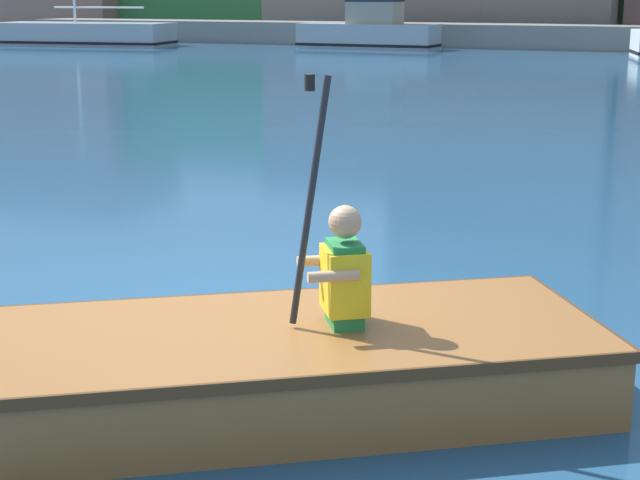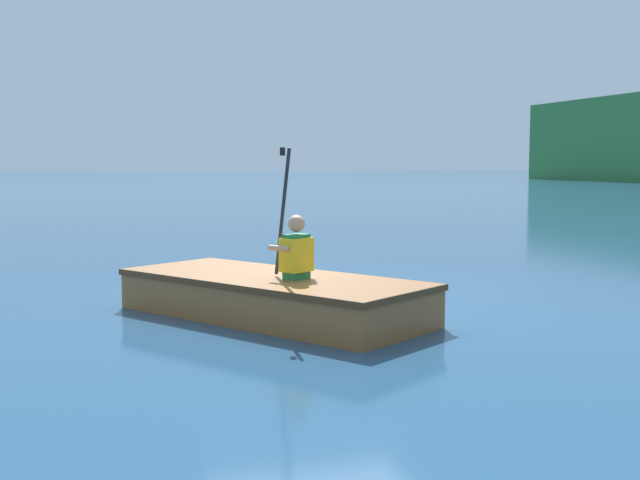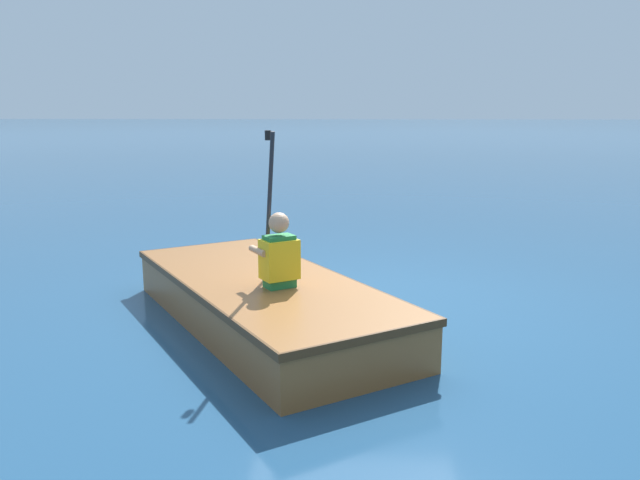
{
  "view_description": "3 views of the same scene",
  "coord_description": "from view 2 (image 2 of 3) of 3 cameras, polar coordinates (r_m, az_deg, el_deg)",
  "views": [
    {
      "loc": [
        2.83,
        -5.1,
        2.09
      ],
      "look_at": [
        0.84,
        -0.3,
        0.77
      ],
      "focal_mm": 55.0,
      "sensor_mm": 36.0,
      "label": 1
    },
    {
      "loc": [
        8.64,
        -2.6,
        1.56
      ],
      "look_at": [
        0.84,
        -0.3,
        0.77
      ],
      "focal_mm": 45.0,
      "sensor_mm": 36.0,
      "label": 2
    },
    {
      "loc": [
        6.09,
        0.03,
        1.86
      ],
      "look_at": [
        0.84,
        -0.3,
        0.77
      ],
      "focal_mm": 35.0,
      "sensor_mm": 36.0,
      "label": 3
    }
  ],
  "objects": [
    {
      "name": "person_paddler",
      "position": [
        7.84,
        -1.74,
        -0.69
      ],
      "size": [
        0.45,
        0.45,
        1.29
      ],
      "color": "#267F3F",
      "rests_on": "rowboat_foreground"
    },
    {
      "name": "rowboat_foreground",
      "position": [
        8.15,
        -3.68,
        -3.81
      ],
      "size": [
        3.47,
        2.93,
        0.42
      ],
      "color": "#935B2D",
      "rests_on": "ground"
    },
    {
      "name": "ground_plane",
      "position": [
        9.16,
        0.31,
        -4.29
      ],
      "size": [
        300.0,
        300.0,
        0.0
      ],
      "primitive_type": "plane",
      "color": "navy"
    }
  ]
}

